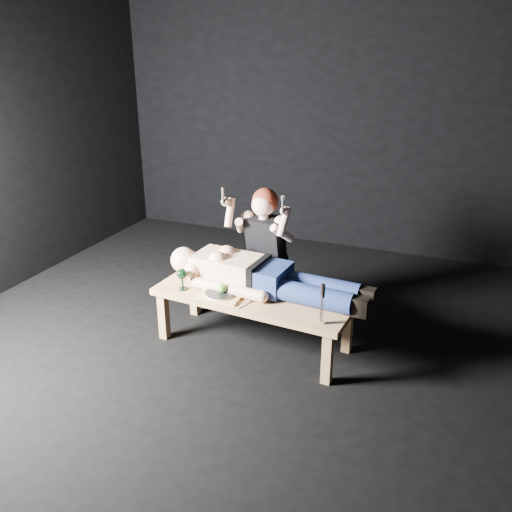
{
  "coord_description": "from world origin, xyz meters",
  "views": [
    {
      "loc": [
        1.57,
        -3.49,
        2.3
      ],
      "look_at": [
        0.12,
        0.06,
        0.75
      ],
      "focal_mm": 37.98,
      "sensor_mm": 36.0,
      "label": 1
    }
  ],
  "objects_px": {
    "carving_knife": "(322,304)",
    "table": "(254,319)",
    "goblet": "(182,279)",
    "lying_man": "(266,274)",
    "serving_tray": "(220,296)",
    "kneeling_woman": "(270,251)"
  },
  "relations": [
    {
      "from": "kneeling_woman",
      "to": "serving_tray",
      "type": "relative_size",
      "value": 3.63
    },
    {
      "from": "goblet",
      "to": "carving_knife",
      "type": "distance_m",
      "value": 1.18
    },
    {
      "from": "table",
      "to": "lying_man",
      "type": "height_order",
      "value": "lying_man"
    },
    {
      "from": "lying_man",
      "to": "serving_tray",
      "type": "xyz_separation_m",
      "value": [
        -0.28,
        -0.25,
        -0.13
      ]
    },
    {
      "from": "serving_tray",
      "to": "goblet",
      "type": "distance_m",
      "value": 0.34
    },
    {
      "from": "carving_knife",
      "to": "table",
      "type": "bearing_deg",
      "value": 162.0
    },
    {
      "from": "serving_tray",
      "to": "lying_man",
      "type": "bearing_deg",
      "value": 41.83
    },
    {
      "from": "table",
      "to": "goblet",
      "type": "xyz_separation_m",
      "value": [
        -0.55,
        -0.13,
        0.31
      ]
    },
    {
      "from": "table",
      "to": "serving_tray",
      "type": "distance_m",
      "value": 0.36
    },
    {
      "from": "lying_man",
      "to": "goblet",
      "type": "bearing_deg",
      "value": -154.48
    },
    {
      "from": "lying_man",
      "to": "serving_tray",
      "type": "relative_size",
      "value": 5.0
    },
    {
      "from": "table",
      "to": "goblet",
      "type": "relative_size",
      "value": 8.92
    },
    {
      "from": "goblet",
      "to": "carving_knife",
      "type": "xyz_separation_m",
      "value": [
        1.17,
        -0.12,
        0.06
      ]
    },
    {
      "from": "lying_man",
      "to": "serving_tray",
      "type": "bearing_deg",
      "value": -133.9
    },
    {
      "from": "kneeling_woman",
      "to": "goblet",
      "type": "relative_size",
      "value": 6.94
    },
    {
      "from": "serving_tray",
      "to": "carving_knife",
      "type": "height_order",
      "value": "carving_knife"
    },
    {
      "from": "table",
      "to": "kneeling_woman",
      "type": "distance_m",
      "value": 0.66
    },
    {
      "from": "lying_man",
      "to": "carving_knife",
      "type": "bearing_deg",
      "value": -28.3
    },
    {
      "from": "table",
      "to": "carving_knife",
      "type": "distance_m",
      "value": 0.76
    },
    {
      "from": "kneeling_woman",
      "to": "serving_tray",
      "type": "xyz_separation_m",
      "value": [
        -0.15,
        -0.68,
        -0.15
      ]
    },
    {
      "from": "table",
      "to": "carving_knife",
      "type": "height_order",
      "value": "carving_knife"
    },
    {
      "from": "lying_man",
      "to": "goblet",
      "type": "distance_m",
      "value": 0.66
    }
  ]
}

